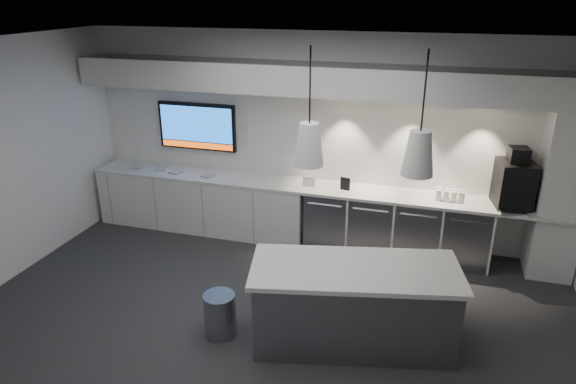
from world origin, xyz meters
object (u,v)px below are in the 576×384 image
(wall_tv, at_px, (197,126))
(island, at_px, (354,305))
(coffee_machine, at_px, (514,182))
(bin, at_px, (220,315))

(wall_tv, bearing_deg, island, -39.93)
(wall_tv, height_order, coffee_machine, wall_tv)
(wall_tv, height_order, island, wall_tv)
(island, xyz_separation_m, bin, (-1.40, -0.28, -0.21))
(wall_tv, xyz_separation_m, island, (2.88, -2.41, -1.11))
(wall_tv, bearing_deg, coffee_machine, -3.11)
(island, distance_m, bin, 1.44)
(bin, relative_size, coffee_machine, 0.62)
(wall_tv, relative_size, coffee_machine, 1.60)
(wall_tv, distance_m, island, 3.92)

